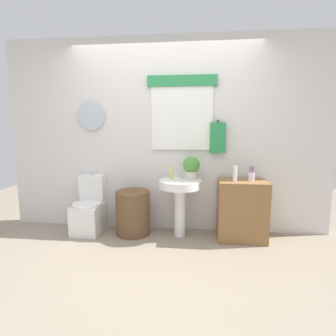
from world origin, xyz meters
TOP-DOWN VIEW (x-y plane):
  - ground_plane at (0.00, 0.00)m, footprint 8.00×8.00m
  - back_wall at (0.00, 1.15)m, footprint 4.40×0.18m
  - toilet at (-1.01, 0.89)m, footprint 0.38×0.51m
  - laundry_hamper at (-0.40, 0.85)m, footprint 0.45×0.45m
  - pedestal_sink at (0.23, 0.85)m, footprint 0.56×0.56m
  - faucet at (0.23, 0.97)m, footprint 0.03×0.03m
  - wooden_cabinet at (1.02, 0.85)m, footprint 0.60×0.44m
  - soap_bottle at (0.11, 0.90)m, footprint 0.05×0.05m
  - potted_plant at (0.37, 0.91)m, footprint 0.22×0.22m
  - lotion_bottle at (0.91, 0.81)m, footprint 0.05×0.05m
  - toothbrush_cup at (1.12, 0.87)m, footprint 0.08×0.08m

SIDE VIEW (x-z plane):
  - ground_plane at x=0.00m, z-range 0.00..0.00m
  - laundry_hamper at x=-0.40m, z-range 0.00..0.58m
  - toilet at x=-1.01m, z-range -0.10..0.68m
  - wooden_cabinet at x=1.02m, z-range 0.00..0.76m
  - pedestal_sink at x=0.23m, z-range 0.20..0.95m
  - faucet at x=0.23m, z-range 0.75..0.85m
  - toothbrush_cup at x=1.12m, z-range 0.72..0.91m
  - soap_bottle at x=0.11m, z-range 0.75..0.91m
  - lotion_bottle at x=0.91m, z-range 0.76..0.95m
  - potted_plant at x=0.37m, z-range 0.76..1.06m
  - back_wall at x=0.00m, z-range 0.01..2.61m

